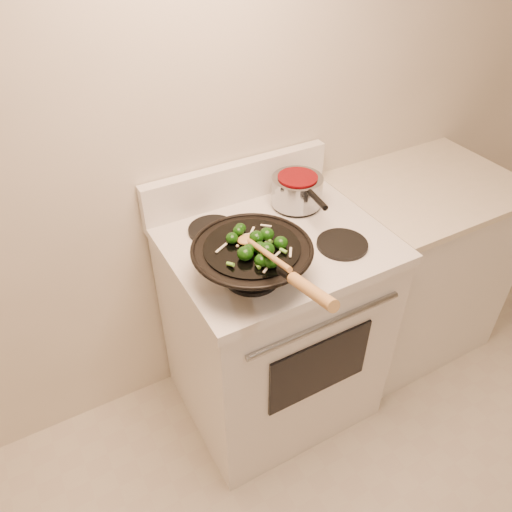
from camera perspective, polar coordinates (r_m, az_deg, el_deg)
stove at (r=2.09m, az=1.97°, el=-7.88°), size 0.78×0.67×1.08m
counter_unit at (r=2.51m, az=17.26°, el=-1.08°), size 0.76×0.62×0.91m
wok at (r=1.56m, az=-0.37°, el=-0.51°), size 0.38×0.64×0.26m
stirfry at (r=1.51m, az=0.16°, el=1.22°), size 0.22×0.24×0.04m
wooden_spoon at (r=1.48m, az=0.27°, el=0.98°), size 0.07×0.30×0.10m
saucepan at (r=1.94m, az=4.73°, el=7.53°), size 0.20×0.32×0.12m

